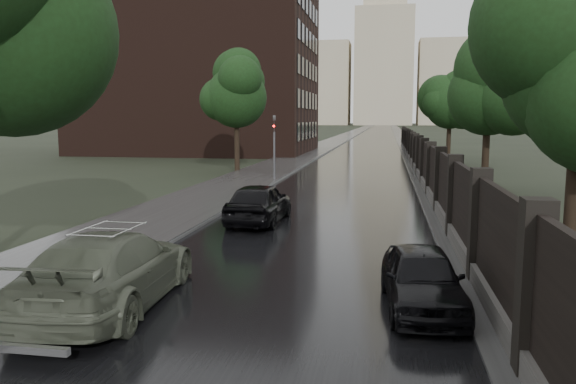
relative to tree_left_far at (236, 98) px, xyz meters
The scene contains 14 objects.
ground 31.49m from the tree_left_far, 75.07° to the right, with size 800.00×800.00×0.00m, color black.
road 160.29m from the tree_left_far, 87.14° to the left, with size 8.00×420.00×0.02m, color black.
sidewalk_left 160.10m from the tree_left_far, 89.28° to the left, with size 4.00×420.00×0.16m, color #2D2D2D.
verge_right 160.65m from the tree_left_far, 85.18° to the left, with size 3.00×420.00×0.08m, color #2D2D2D.
fence_right 13.44m from the tree_left_far, ahead, with size 0.45×75.72×2.70m.
tree_left_far is the anchor object (origin of this frame).
tree_right_b 17.45m from the tree_left_far, 27.30° to the right, with size 4.08×4.08×7.01m.
tree_right_c 18.45m from the tree_left_far, 32.83° to the left, with size 4.08×4.08×7.01m.
traffic_light 6.84m from the tree_left_far, 53.53° to the right, with size 0.16×0.32×4.00m.
brick_building 24.63m from the tree_left_far, 114.44° to the left, with size 24.00×18.00×20.00m, color black.
stalinist_tower 272.14m from the tree_left_far, 88.30° to the left, with size 92.00×30.00×159.00m.
volga_sedan 28.93m from the tree_left_far, 80.05° to the right, with size 2.22×5.45×1.58m, color #4F5544.
hatchback_left 20.06m from the tree_left_far, 72.54° to the right, with size 1.79×4.44×1.51m, color black.
car_right_near 29.75m from the tree_left_far, 67.63° to the right, with size 1.50×3.72×1.27m, color black.
Camera 1 is at (2.43, -8.46, 3.85)m, focal length 35.00 mm.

